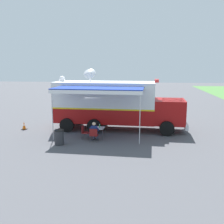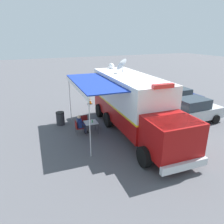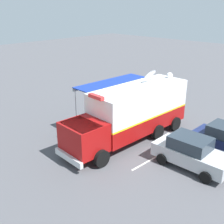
{
  "view_description": "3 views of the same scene",
  "coord_description": "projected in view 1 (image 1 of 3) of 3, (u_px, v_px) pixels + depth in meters",
  "views": [
    {
      "loc": [
        18.94,
        2.44,
        4.79
      ],
      "look_at": [
        0.0,
        0.53,
        1.29
      ],
      "focal_mm": 42.3,
      "sensor_mm": 36.0,
      "label": 1
    },
    {
      "loc": [
        6.29,
        11.61,
        5.83
      ],
      "look_at": [
        1.02,
        -0.37,
        1.1
      ],
      "focal_mm": 33.82,
      "sensor_mm": 36.0,
      "label": 2
    },
    {
      "loc": [
        -10.7,
        13.85,
        8.49
      ],
      "look_at": [
        1.87,
        0.65,
        1.4
      ],
      "focal_mm": 44.84,
      "sensor_mm": 36.0,
      "label": 3
    }
  ],
  "objects": [
    {
      "name": "ground_plane",
      "position": [
        105.0,
        129.0,
        19.64
      ],
      "size": [
        100.0,
        100.0,
        0.0
      ],
      "primitive_type": "plane",
      "color": "#515156"
    },
    {
      "name": "folding_table",
      "position": [
        98.0,
        128.0,
        17.0
      ],
      "size": [
        0.84,
        0.84,
        0.73
      ],
      "color": "silver",
      "rests_on": "ground"
    },
    {
      "name": "trash_bin",
      "position": [
        59.0,
        137.0,
        15.76
      ],
      "size": [
        0.57,
        0.57,
        0.91
      ],
      "color": "#2D2D33",
      "rests_on": "ground"
    },
    {
      "name": "car_far_corner",
      "position": [
        94.0,
        106.0,
        24.99
      ],
      "size": [
        4.23,
        2.08,
        1.76
      ],
      "color": "navy",
      "rests_on": "ground"
    },
    {
      "name": "seated_responder",
      "position": [
        94.0,
        131.0,
        16.42
      ],
      "size": [
        0.68,
        0.57,
        1.25
      ],
      "color": "navy",
      "rests_on": "ground"
    },
    {
      "name": "lot_stripe",
      "position": [
        124.0,
        122.0,
        22.08
      ],
      "size": [
        0.37,
        4.8,
        0.01
      ],
      "primitive_type": "cube",
      "rotation": [
        0.0,
        0.0,
        -0.05
      ],
      "color": "silver",
      "rests_on": "ground"
    },
    {
      "name": "water_bottle",
      "position": [
        100.0,
        126.0,
        17.02
      ],
      "size": [
        0.07,
        0.07,
        0.22
      ],
      "color": "#3F9959",
      "rests_on": "folding_table"
    },
    {
      "name": "command_truck",
      "position": [
        115.0,
        103.0,
        19.14
      ],
      "size": [
        5.15,
        9.61,
        4.53
      ],
      "color": "#9E0F0F",
      "rests_on": "ground"
    },
    {
      "name": "folding_chair_at_table",
      "position": [
        94.0,
        134.0,
        16.26
      ],
      "size": [
        0.5,
        0.5,
        0.87
      ],
      "color": "maroon",
      "rests_on": "ground"
    },
    {
      "name": "car_behind_truck",
      "position": [
        123.0,
        108.0,
        23.83
      ],
      "size": [
        4.22,
        2.05,
        1.76
      ],
      "color": "#B2B5BA",
      "rests_on": "ground"
    },
    {
      "name": "folding_chair_beside_table",
      "position": [
        85.0,
        131.0,
        16.94
      ],
      "size": [
        0.5,
        0.5,
        0.87
      ],
      "color": "maroon",
      "rests_on": "ground"
    },
    {
      "name": "traffic_cone",
      "position": [
        24.0,
        126.0,
        19.44
      ],
      "size": [
        0.36,
        0.36,
        0.58
      ],
      "color": "black",
      "rests_on": "ground"
    }
  ]
}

